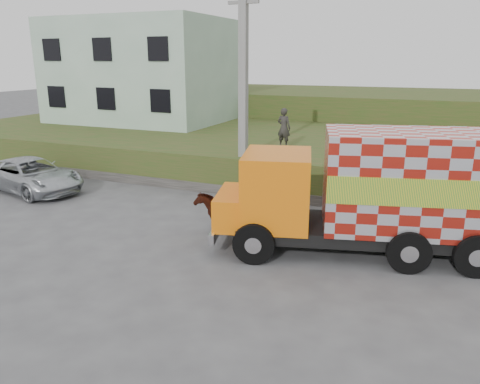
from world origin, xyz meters
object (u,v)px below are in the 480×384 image
at_px(cow, 218,208).
at_px(pedestrian, 284,128).
at_px(cargo_truck, 372,192).
at_px(utility_pole, 243,90).
at_px(suv, 31,175).

bearing_deg(cow, pedestrian, 99.32).
xyz_separation_m(cargo_truck, cow, (-4.70, 0.07, -1.09)).
xyz_separation_m(utility_pole, cargo_truck, (5.54, -4.21, -2.32)).
distance_m(cargo_truck, cow, 4.82).
relative_size(utility_pole, cow, 5.03).
bearing_deg(pedestrian, cow, 101.66).
height_order(suv, pedestrian, pedestrian).
xyz_separation_m(utility_pole, suv, (-8.04, -3.15, -3.40)).
xyz_separation_m(cargo_truck, suv, (-13.58, 1.06, -1.09)).
distance_m(cow, suv, 8.93).
xyz_separation_m(utility_pole, pedestrian, (0.88, 2.46, -1.72)).
xyz_separation_m(suv, pedestrian, (8.91, 5.61, 1.68)).
xyz_separation_m(utility_pole, cow, (0.84, -4.14, -3.40)).
relative_size(cargo_truck, cow, 5.04).
relative_size(cargo_truck, suv, 1.66).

